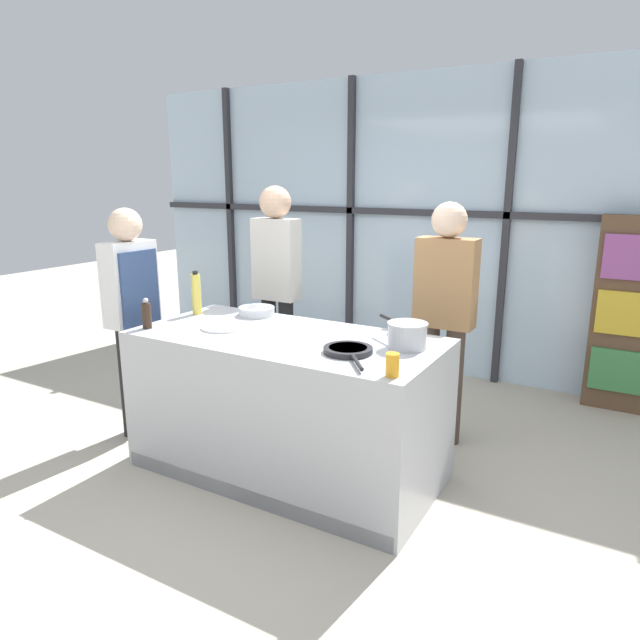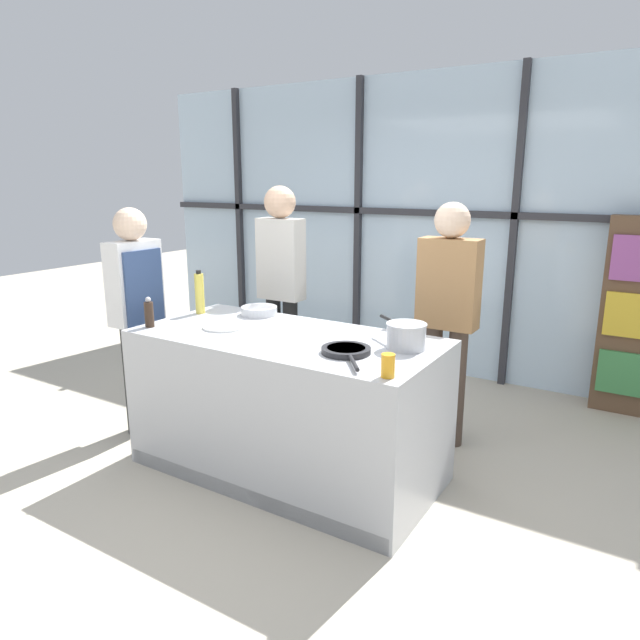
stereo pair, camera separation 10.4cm
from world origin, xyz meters
name	(u,v)px [view 2 (the right image)]	position (x,y,z in m)	size (l,w,h in m)	color
ground_plane	(288,470)	(0.00, 0.00, 0.00)	(18.00, 18.00, 0.00)	#BCB29E
back_window_wall	(432,227)	(0.00, 2.42, 1.40)	(6.40, 0.10, 2.80)	silver
bookshelf	(635,317)	(1.78, 2.23, 0.79)	(0.50, 0.19, 1.58)	brown
demo_island	(287,405)	(0.00, 0.00, 0.46)	(1.92, 0.92, 0.92)	#B7BABF
chef	(137,306)	(-1.29, -0.04, 0.96)	(0.23, 0.39, 1.66)	black
spectator_far_left	(281,278)	(-0.70, 0.93, 1.07)	(0.38, 0.25, 1.80)	black
spectator_center_left	(447,309)	(0.70, 0.93, 0.99)	(0.41, 0.24, 1.71)	#47382D
frying_pan	(346,350)	(0.50, -0.13, 0.93)	(0.37, 0.43, 0.04)	#232326
saucepan	(406,335)	(0.74, 0.13, 1.00)	(0.37, 0.31, 0.15)	silver
white_plate	(224,327)	(-0.44, -0.06, 0.92)	(0.28, 0.28, 0.01)	white
mixing_bowl	(259,310)	(-0.47, 0.34, 0.95)	(0.25, 0.25, 0.06)	silver
oil_bottle	(200,293)	(-0.86, 0.16, 1.06)	(0.07, 0.07, 0.31)	#E0CC4C
pepper_grinder	(149,314)	(-0.87, -0.30, 1.01)	(0.06, 0.06, 0.20)	#332319
juice_glass_near	(388,366)	(0.86, -0.36, 0.98)	(0.07, 0.07, 0.12)	orange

